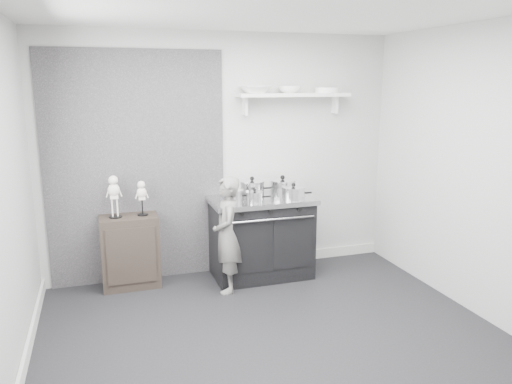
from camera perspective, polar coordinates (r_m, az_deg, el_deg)
ground at (r=4.43m, az=2.32°, el=-16.78°), size 4.00×4.00×0.00m
room_shell at (r=4.01m, az=0.60°, el=4.94°), size 4.02×3.62×2.71m
wall_shelf at (r=5.72m, az=4.31°, el=10.90°), size 1.30×0.26×0.24m
stove at (r=5.64m, az=0.58°, el=-5.11°), size 1.14×0.71×0.91m
side_cabinet at (r=5.53m, az=-14.17°, el=-6.61°), size 0.60×0.35×0.78m
child at (r=5.20m, az=-3.33°, el=-4.90°), size 0.36×0.48×1.22m
pot_front_left at (r=5.31m, az=-2.63°, el=-0.41°), size 0.32×0.23×0.17m
pot_back_left at (r=5.57m, az=-0.45°, el=0.43°), size 0.37×0.28×0.22m
pot_back_right at (r=5.66m, az=3.05°, el=0.59°), size 0.39×0.30×0.22m
pot_front_right at (r=5.43m, az=4.29°, el=-0.12°), size 0.34×0.26×0.18m
pot_front_center at (r=5.29m, az=-0.15°, el=-0.54°), size 0.27×0.19×0.15m
skeleton_full at (r=5.36m, az=-15.93°, el=-0.15°), size 0.14×0.09×0.51m
skeleton_torso at (r=5.38m, az=-12.92°, el=-0.40°), size 0.12×0.08×0.43m
bowl_large at (r=5.56m, az=-0.08°, el=11.64°), size 0.34×0.34×0.08m
bowl_small at (r=5.69m, az=3.86°, el=11.60°), size 0.24×0.24×0.08m
plate_stack at (r=5.87m, az=8.09°, el=11.46°), size 0.27×0.27×0.06m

